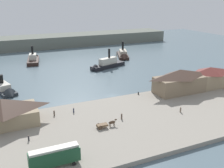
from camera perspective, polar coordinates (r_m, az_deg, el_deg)
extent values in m
plane|color=slate|center=(95.94, 0.16, -2.65)|extent=(320.00, 320.00, 0.00)
cube|color=gray|center=(77.84, 6.88, -7.58)|extent=(110.00, 36.00, 1.20)
cube|color=slate|center=(92.72, 1.07, -3.10)|extent=(110.00, 0.80, 1.00)
cube|color=#998466|center=(77.74, -22.70, -6.77)|extent=(18.14, 10.31, 4.32)
pyramid|color=#473328|center=(76.28, -23.06, -4.16)|extent=(18.51, 10.82, 3.32)
cube|color=#847056|center=(98.48, 14.45, -0.12)|extent=(18.31, 8.39, 5.92)
pyramid|color=#473328|center=(97.23, 14.66, 2.29)|extent=(18.67, 8.81, 2.74)
cube|color=#998466|center=(108.13, 20.46, 0.87)|extent=(14.88, 8.26, 5.66)
pyramid|color=maroon|center=(107.08, 20.70, 2.88)|extent=(15.18, 8.68, 2.21)
cube|color=#1E4C2D|center=(56.64, -12.45, -15.24)|extent=(10.41, 2.59, 3.03)
cube|color=beige|center=(55.69, -12.58, -13.72)|extent=(9.99, 1.81, 0.50)
cylinder|color=black|center=(59.39, -9.03, -15.53)|extent=(0.90, 0.18, 0.90)
cylinder|color=black|center=(57.32, -8.31, -16.89)|extent=(0.90, 0.18, 0.90)
cylinder|color=black|center=(58.41, -16.24, -16.76)|extent=(0.90, 0.18, 0.90)
cube|color=brown|center=(70.71, -2.14, -8.97)|extent=(2.91, 1.56, 0.50)
cylinder|color=#4C3828|center=(71.19, -3.03, -9.01)|extent=(1.20, 0.10, 1.20)
cylinder|color=#4C3828|center=(69.90, -2.56, -9.55)|extent=(1.20, 0.10, 1.20)
ellipsoid|color=#473323|center=(71.58, 0.00, -8.37)|extent=(2.00, 0.70, 0.90)
ellipsoid|color=#473323|center=(71.74, 0.81, -7.81)|extent=(0.70, 0.32, 0.44)
cylinder|color=#473323|center=(72.24, 0.38, -8.64)|extent=(0.16, 0.16, 1.00)
cylinder|color=#473323|center=(71.91, 0.51, -8.77)|extent=(0.16, 0.16, 1.00)
cylinder|color=#473323|center=(71.80, -0.50, -8.81)|extent=(0.16, 0.16, 1.00)
cylinder|color=#473323|center=(71.48, -0.37, -8.95)|extent=(0.16, 0.16, 1.00)
cylinder|color=#6B5B4C|center=(82.51, 14.74, -5.51)|extent=(0.43, 0.43, 1.45)
sphere|color=#CCA889|center=(82.17, 14.79, -4.96)|extent=(0.27, 0.27, 0.27)
cylinder|color=#4C3D33|center=(79.65, -12.53, -6.24)|extent=(0.42, 0.42, 1.42)
sphere|color=#CCA889|center=(79.30, -12.57, -5.69)|extent=(0.26, 0.26, 0.26)
cylinder|color=#232328|center=(68.13, -17.77, -11.27)|extent=(0.37, 0.37, 1.28)
sphere|color=#CCA889|center=(67.77, -17.83, -10.71)|extent=(0.23, 0.23, 0.23)
cylinder|color=#33384C|center=(80.51, -8.39, -5.73)|extent=(0.39, 0.39, 1.34)
sphere|color=#CCA889|center=(80.19, -8.42, -5.21)|extent=(0.25, 0.25, 0.25)
cylinder|color=#4C3D33|center=(75.59, 2.11, -7.13)|extent=(0.44, 0.44, 1.51)
sphere|color=#CCA889|center=(75.21, 2.12, -6.52)|extent=(0.28, 0.28, 0.28)
cylinder|color=black|center=(94.56, 5.78, -2.01)|extent=(0.44, 0.44, 0.90)
cube|color=black|center=(158.73, 2.39, 6.23)|extent=(11.77, 18.87, 1.72)
cone|color=black|center=(149.97, 2.71, 5.49)|extent=(5.93, 4.86, 5.11)
cube|color=#B2A893|center=(158.30, 2.40, 6.97)|extent=(6.99, 10.14, 2.46)
cylinder|color=black|center=(158.99, 2.37, 8.38)|extent=(1.22, 1.22, 4.97)
cylinder|color=brown|center=(163.34, 2.23, 7.79)|extent=(0.24, 0.24, 5.00)
cube|color=black|center=(151.25, -16.83, 4.87)|extent=(9.02, 18.85, 1.96)
cone|color=black|center=(160.07, -16.72, 5.61)|extent=(5.83, 4.14, 5.34)
cube|color=beige|center=(150.73, -16.92, 5.77)|extent=(4.80, 7.31, 2.90)
cylinder|color=black|center=(150.67, -17.04, 7.15)|extent=(1.23, 1.23, 4.27)
cube|color=black|center=(134.46, -0.88, 4.01)|extent=(20.38, 11.13, 1.90)
cone|color=black|center=(128.14, -4.16, 3.23)|extent=(4.81, 5.22, 4.27)
cube|color=beige|center=(133.85, -0.88, 5.06)|extent=(10.53, 6.29, 3.17)
cylinder|color=black|center=(133.56, -0.62, 6.75)|extent=(1.06, 1.06, 4.63)
cylinder|color=brown|center=(137.59, 0.95, 5.97)|extent=(0.24, 0.24, 5.65)
cube|color=#23282D|center=(108.91, -22.78, -1.18)|extent=(10.11, 17.81, 1.26)
cone|color=#23282D|center=(101.27, -21.17, -2.42)|extent=(5.47, 4.34, 4.78)
cube|color=beige|center=(108.40, -22.89, -0.34)|extent=(6.24, 8.77, 2.12)
cylinder|color=black|center=(107.99, -23.13, 1.04)|extent=(1.71, 1.71, 3.16)
cube|color=#60665B|center=(197.45, -13.23, 9.13)|extent=(180.00, 24.00, 8.00)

